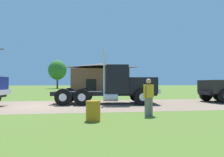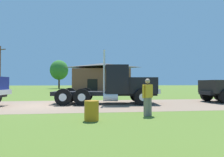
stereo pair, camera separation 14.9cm
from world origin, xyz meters
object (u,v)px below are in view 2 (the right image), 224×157
Objects in this scene: steel_barrel at (92,111)px; shed_building at (102,77)px; visitor_by_barrel at (148,96)px; utility_pole_near at (0,68)px; truck_foreground_white at (118,86)px.

shed_building is at bearing 85.10° from steel_barrel.
visitor_by_barrel is 0.23× the size of utility_pole_near.
steel_barrel is (-2.05, -6.09, -0.90)m from truck_foreground_white.
shed_building is at bearing 90.23° from visitor_by_barrel.
utility_pole_near is at bearing 125.16° from visitor_by_barrel.
truck_foreground_white is 23.05m from shed_building.
truck_foreground_white is 5.32m from visitor_by_barrel.
steel_barrel is 29.28m from shed_building.
shed_building is 17.60m from utility_pole_near.
truck_foreground_white is at bearing 71.36° from steel_barrel.
truck_foreground_white is 4.49× the size of visitor_by_barrel.
utility_pole_near is at bearing -167.41° from shed_building.
shed_building reaches higher than steel_barrel.
shed_building is (2.49, 29.09, 2.18)m from steel_barrel.
visitor_by_barrel is 2.13× the size of steel_barrel.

